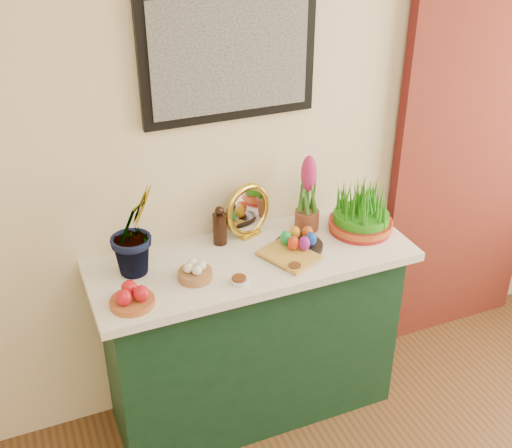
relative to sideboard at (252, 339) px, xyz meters
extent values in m
cube|color=beige|center=(0.04, 0.25, 0.93)|extent=(4.00, 0.04, 2.70)
cube|color=black|center=(0.00, 0.23, 1.27)|extent=(0.74, 0.03, 0.54)
cube|color=#A5A5A5|center=(0.00, 0.21, 1.27)|extent=(0.66, 0.01, 0.46)
cube|color=#4C0D16|center=(1.29, 0.20, 0.72)|extent=(0.90, 0.06, 2.30)
cube|color=#12331F|center=(0.00, 0.00, 0.00)|extent=(1.30, 0.45, 0.85)
cube|color=white|center=(0.00, 0.00, 0.45)|extent=(1.40, 0.55, 0.04)
imported|color=#317021|center=(-0.48, 0.07, 0.72)|extent=(0.33, 0.31, 0.51)
cylinder|color=#A55427|center=(-0.55, -0.15, 0.48)|extent=(0.20, 0.20, 0.02)
cylinder|color=#AD7845|center=(-0.28, -0.08, 0.48)|extent=(0.15, 0.15, 0.04)
cylinder|color=black|center=(-0.09, 0.15, 0.54)|extent=(0.06, 0.06, 0.14)
sphere|color=black|center=(-0.09, 0.15, 0.63)|extent=(0.04, 0.04, 0.04)
cube|color=gold|center=(0.05, 0.15, 0.47)|extent=(0.11, 0.08, 0.01)
torus|color=gold|center=(0.05, 0.17, 0.59)|extent=(0.25, 0.14, 0.25)
cylinder|color=silver|center=(0.05, 0.16, 0.59)|extent=(0.19, 0.09, 0.19)
imported|color=gold|center=(0.06, -0.12, 0.48)|extent=(0.24, 0.28, 0.03)
cylinder|color=silver|center=(-0.13, -0.17, 0.47)|extent=(0.07, 0.07, 0.02)
cylinder|color=#592D14|center=(-0.13, -0.17, 0.49)|extent=(0.06, 0.06, 0.01)
cylinder|color=silver|center=(0.12, -0.18, 0.47)|extent=(0.07, 0.07, 0.02)
cylinder|color=#592D14|center=(0.12, -0.18, 0.49)|extent=(0.05, 0.05, 0.01)
cylinder|color=black|center=(0.21, -0.03, 0.48)|extent=(0.24, 0.24, 0.02)
ellipsoid|color=red|center=(0.17, -0.06, 0.52)|extent=(0.05, 0.05, 0.07)
ellipsoid|color=#1743A4|center=(0.25, -0.06, 0.52)|extent=(0.05, 0.05, 0.07)
ellipsoid|color=orange|center=(0.21, 0.01, 0.52)|extent=(0.05, 0.05, 0.07)
ellipsoid|color=green|center=(0.16, -0.01, 0.52)|extent=(0.05, 0.05, 0.07)
ellipsoid|color=#D05018|center=(0.26, -0.01, 0.52)|extent=(0.05, 0.05, 0.07)
ellipsoid|color=#881A90|center=(0.21, -0.08, 0.52)|extent=(0.05, 0.05, 0.07)
cylinder|color=brown|center=(0.32, 0.11, 0.51)|extent=(0.11, 0.11, 0.09)
ellipsoid|color=#C72779|center=(0.32, 0.11, 0.74)|extent=(0.07, 0.07, 0.17)
cylinder|color=maroon|center=(0.54, 0.01, 0.49)|extent=(0.28, 0.28, 0.05)
cylinder|color=maroon|center=(0.54, 0.01, 0.50)|extent=(0.29, 0.29, 0.03)
camera|label=1|loc=(-0.88, -2.16, 1.95)|focal=45.00mm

